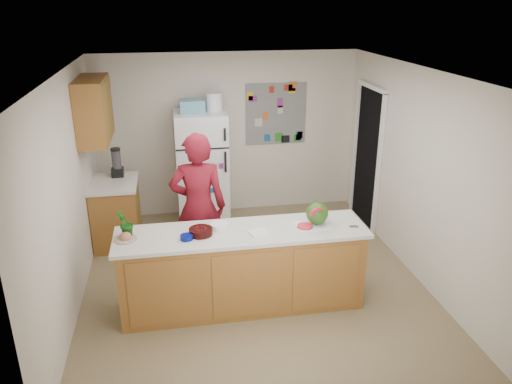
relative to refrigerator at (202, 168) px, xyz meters
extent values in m
cube|color=brown|center=(0.45, -1.88, -0.86)|extent=(4.00, 4.50, 0.02)
cube|color=beige|center=(0.45, 0.38, 0.40)|extent=(4.00, 0.02, 2.50)
cube|color=beige|center=(-1.56, -1.88, 0.40)|extent=(0.02, 4.50, 2.50)
cube|color=beige|center=(2.46, -1.88, 0.40)|extent=(0.02, 4.50, 2.50)
cube|color=white|center=(0.45, -1.88, 1.66)|extent=(4.00, 4.50, 0.02)
cube|color=black|center=(2.44, -0.43, 0.17)|extent=(0.03, 0.85, 2.04)
cube|color=brown|center=(0.25, -2.38, -0.41)|extent=(2.60, 0.62, 0.88)
cube|color=silver|center=(0.25, -2.38, 0.05)|extent=(2.68, 0.70, 0.04)
cube|color=brown|center=(-1.24, -0.53, -0.42)|extent=(0.60, 0.80, 0.86)
cube|color=silver|center=(-1.24, -0.53, 0.03)|extent=(0.64, 0.84, 0.04)
cube|color=brown|center=(-1.37, -0.58, 1.05)|extent=(0.35, 1.00, 0.80)
cube|color=silver|center=(0.00, 0.00, 0.00)|extent=(0.75, 0.70, 1.70)
cube|color=#5999B2|center=(-0.10, 0.00, 0.94)|extent=(0.35, 0.28, 0.18)
cube|color=slate|center=(1.20, 0.36, 0.70)|extent=(0.95, 0.01, 0.95)
imported|color=maroon|center=(-0.16, -1.65, 0.06)|extent=(0.69, 0.48, 1.83)
cylinder|color=black|center=(-1.19, -0.30, 0.24)|extent=(0.13, 0.13, 0.38)
cube|color=white|center=(1.02, -2.38, 0.08)|extent=(0.40, 0.32, 0.01)
sphere|color=#2E621B|center=(1.08, -2.36, 0.20)|extent=(0.24, 0.24, 0.24)
cylinder|color=#D9304F|center=(0.92, -2.43, 0.09)|extent=(0.16, 0.16, 0.02)
cylinder|color=black|center=(-0.19, -2.39, 0.11)|extent=(0.25, 0.25, 0.07)
cylinder|color=white|center=(0.02, -2.28, 0.10)|extent=(0.24, 0.24, 0.06)
cylinder|color=#041067|center=(-0.34, -2.48, 0.10)|extent=(0.14, 0.14, 0.05)
cylinder|color=beige|center=(-0.95, -2.38, 0.08)|extent=(0.24, 0.24, 0.02)
cube|color=silver|center=(0.41, -2.46, 0.08)|extent=(0.23, 0.22, 0.02)
cube|color=gray|center=(1.45, -2.50, 0.08)|extent=(0.10, 0.05, 0.01)
imported|color=#19490E|center=(-0.95, -2.33, 0.23)|extent=(0.21, 0.22, 0.31)
camera|label=1|loc=(-0.44, -7.11, 2.37)|focal=35.00mm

